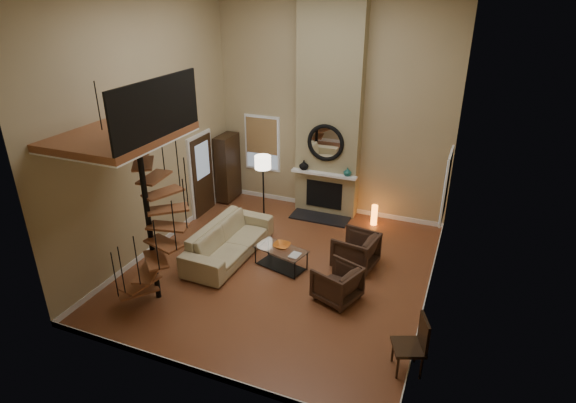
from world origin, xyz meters
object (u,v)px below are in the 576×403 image
at_px(coffee_table, 281,256).
at_px(hutch, 228,167).
at_px(accent_lamp, 374,215).
at_px(armchair_far, 340,285).
at_px(side_chair, 415,343).
at_px(sofa, 229,240).
at_px(armchair_near, 359,252).
at_px(floor_lamp, 263,168).

bearing_deg(coffee_table, hutch, 135.14).
bearing_deg(accent_lamp, armchair_far, -88.21).
bearing_deg(armchair_far, coffee_table, -93.41).
height_order(accent_lamp, side_chair, side_chair).
xyz_separation_m(sofa, armchair_near, (2.76, 0.65, -0.04)).
xyz_separation_m(armchair_far, coffee_table, (-1.49, 0.65, -0.07)).
xyz_separation_m(armchair_near, floor_lamp, (-2.80, 1.27, 1.06)).
distance_m(armchair_far, floor_lamp, 3.94).
bearing_deg(coffee_table, accent_lamp, 63.00).
relative_size(sofa, armchair_far, 3.23).
bearing_deg(armchair_near, accent_lamp, -167.34).
height_order(armchair_far, floor_lamp, floor_lamp).
bearing_deg(hutch, accent_lamp, -0.03).
distance_m(hutch, side_chair, 7.42).
relative_size(hutch, coffee_table, 1.50).
xyz_separation_m(accent_lamp, side_chair, (1.66, -4.66, 0.28)).
xyz_separation_m(hutch, coffee_table, (2.72, -2.71, -0.67)).
height_order(armchair_near, floor_lamp, floor_lamp).
distance_m(armchair_near, coffee_table, 1.65).
bearing_deg(accent_lamp, sofa, -134.29).
height_order(hutch, accent_lamp, hutch).
xyz_separation_m(floor_lamp, accent_lamp, (2.67, 0.77, -1.16)).
height_order(armchair_near, armchair_far, armchair_near).
bearing_deg(hutch, coffee_table, -44.86).
bearing_deg(floor_lamp, side_chair, -41.91).
relative_size(floor_lamp, side_chair, 1.73).
bearing_deg(accent_lamp, side_chair, -70.40).
distance_m(armchair_near, accent_lamp, 2.05).
height_order(armchair_far, coffee_table, armchair_far).
bearing_deg(sofa, accent_lamp, -42.73).
relative_size(hutch, armchair_near, 2.12).
bearing_deg(coffee_table, floor_lamp, 123.71).
distance_m(sofa, armchair_far, 2.81).
distance_m(armchair_far, side_chair, 2.03).
distance_m(sofa, armchair_near, 2.83).
relative_size(coffee_table, side_chair, 1.21).
xyz_separation_m(coffee_table, side_chair, (3.04, -1.95, 0.24)).
distance_m(accent_lamp, side_chair, 4.95).
bearing_deg(armchair_near, armchair_far, 7.92).
relative_size(sofa, coffee_table, 2.09).
distance_m(coffee_table, floor_lamp, 2.58).
distance_m(hutch, floor_lamp, 1.70).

